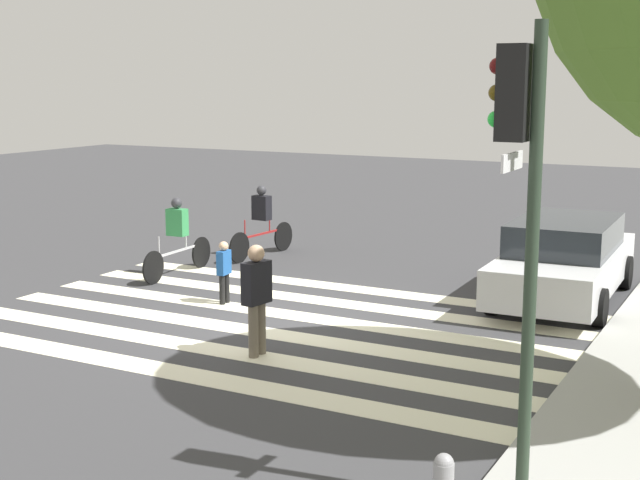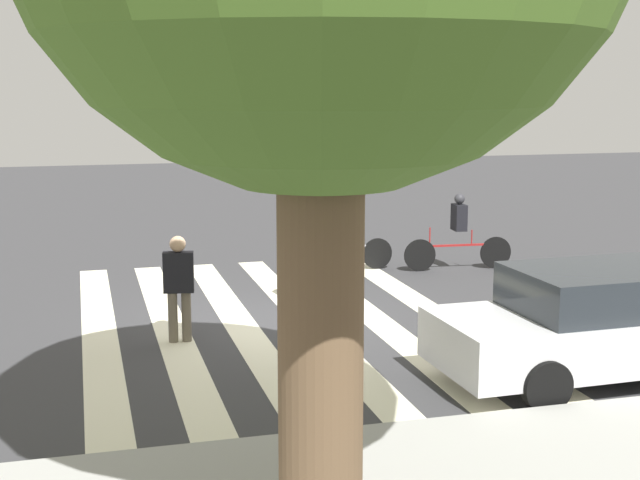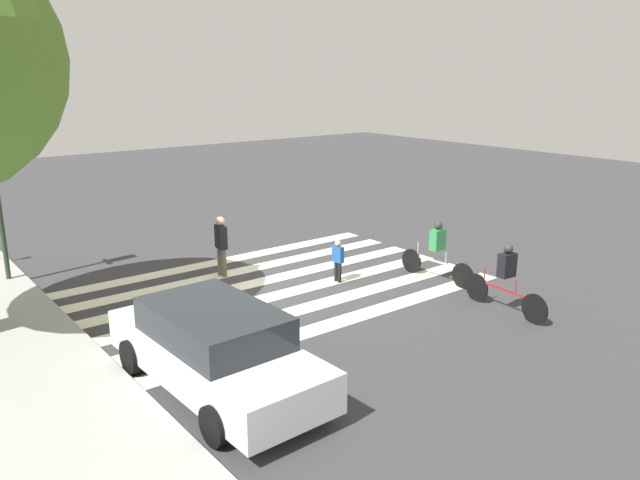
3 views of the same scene
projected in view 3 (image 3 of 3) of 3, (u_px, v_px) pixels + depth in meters
ground_plane at (278, 286)px, 16.07m from camera, size 60.00×60.00×0.00m
sidewalk_curb at (18, 347)px, 12.34m from camera, size 36.00×2.50×0.14m
crosswalk_stripes at (278, 286)px, 16.07m from camera, size 6.16×10.00×0.01m
pedestrian_child_with_backpack at (221, 243)px, 16.63m from camera, size 0.48×0.28×1.64m
pedestrian_adult_yellow_jacket at (338, 258)px, 16.22m from camera, size 0.33×0.17×1.14m
cyclist_mid_street at (437, 249)px, 16.31m from camera, size 2.38×0.41×1.61m
cyclist_near_curb at (506, 276)px, 14.14m from camera, size 2.35×0.42×1.63m
car_parked_dark_suv at (214, 348)px, 10.69m from camera, size 4.85×2.08×1.51m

